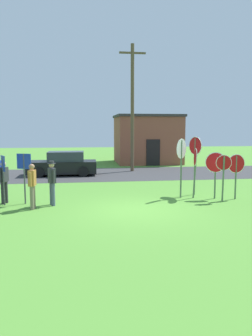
# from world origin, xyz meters

# --- Properties ---
(ground_plane) EXTENTS (80.00, 80.00, 0.00)m
(ground_plane) POSITION_xyz_m (0.00, 0.00, 0.00)
(ground_plane) COLOR #518E33
(street_asphalt) EXTENTS (60.00, 6.40, 0.01)m
(street_asphalt) POSITION_xyz_m (0.00, 9.75, 0.00)
(street_asphalt) COLOR #38383A
(street_asphalt) RESTS_ON ground
(building_background) EXTENTS (5.46, 5.06, 4.10)m
(building_background) POSITION_xyz_m (3.69, 16.48, 2.05)
(building_background) COLOR brown
(building_background) RESTS_ON ground
(utility_pole) EXTENTS (1.80, 0.24, 8.60)m
(utility_pole) POSITION_xyz_m (1.54, 11.00, 4.48)
(utility_pole) COLOR brown
(utility_pole) RESTS_ON ground
(parked_car_on_street) EXTENTS (4.33, 2.08, 1.51)m
(parked_car_on_street) POSITION_xyz_m (-3.13, 9.64, 0.69)
(parked_car_on_street) COLOR black
(parked_car_on_street) RESTS_ON ground
(stop_sign_low_front) EXTENTS (0.84, 0.29, 1.98)m
(stop_sign_low_front) POSITION_xyz_m (3.65, 1.60, 1.35)
(stop_sign_low_front) COLOR #51664C
(stop_sign_low_front) RESTS_ON ground
(stop_sign_rear_left) EXTENTS (0.21, 0.75, 2.14)m
(stop_sign_rear_left) POSITION_xyz_m (2.82, 1.82, 1.46)
(stop_sign_rear_left) COLOR #51664C
(stop_sign_rear_left) RESTS_ON ground
(stop_sign_leaning_right) EXTENTS (0.80, 0.11, 1.91)m
(stop_sign_leaning_right) POSITION_xyz_m (4.46, 1.37, 1.30)
(stop_sign_leaning_right) COLOR #51664C
(stop_sign_leaning_right) RESTS_ON ground
(stop_sign_nearest) EXTENTS (0.61, 0.62, 2.55)m
(stop_sign_nearest) POSITION_xyz_m (2.24, 1.93, 1.77)
(stop_sign_nearest) COLOR #51664C
(stop_sign_nearest) RESTS_ON ground
(stop_sign_center_cluster) EXTENTS (0.64, 0.17, 1.92)m
(stop_sign_center_cluster) POSITION_xyz_m (3.75, 1.04, 1.28)
(stop_sign_center_cluster) COLOR #51664C
(stop_sign_center_cluster) RESTS_ON ground
(stop_sign_far_back) EXTENTS (0.32, 0.76, 2.62)m
(stop_sign_far_back) POSITION_xyz_m (3.05, 2.51, 1.81)
(stop_sign_far_back) COLOR #51664C
(stop_sign_far_back) RESTS_ON ground
(person_near_signs) EXTENTS (0.34, 0.54, 1.74)m
(person_near_signs) POSITION_xyz_m (-3.13, 1.25, 0.98)
(person_near_signs) COLOR #4C5670
(person_near_signs) RESTS_ON ground
(person_in_teal) EXTENTS (0.33, 0.54, 1.69)m
(person_in_teal) POSITION_xyz_m (-5.04, 1.80, 0.95)
(person_in_teal) COLOR #2D2D33
(person_in_teal) RESTS_ON ground
(person_holding_notes) EXTENTS (0.26, 0.57, 1.69)m
(person_holding_notes) POSITION_xyz_m (-3.80, 0.72, 0.95)
(person_holding_notes) COLOR #7A6B56
(person_holding_notes) RESTS_ON ground
(info_panel_middle) EXTENTS (0.27, 0.56, 1.94)m
(info_panel_middle) POSITION_xyz_m (-4.98, 1.52, 1.34)
(info_panel_middle) COLOR #4C4C51
(info_panel_middle) RESTS_ON ground
(info_panel_rightmost) EXTENTS (0.57, 0.23, 2.00)m
(info_panel_rightmost) POSITION_xyz_m (-4.22, 1.65, 1.38)
(info_panel_rightmost) COLOR #4C4C51
(info_panel_rightmost) RESTS_ON ground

